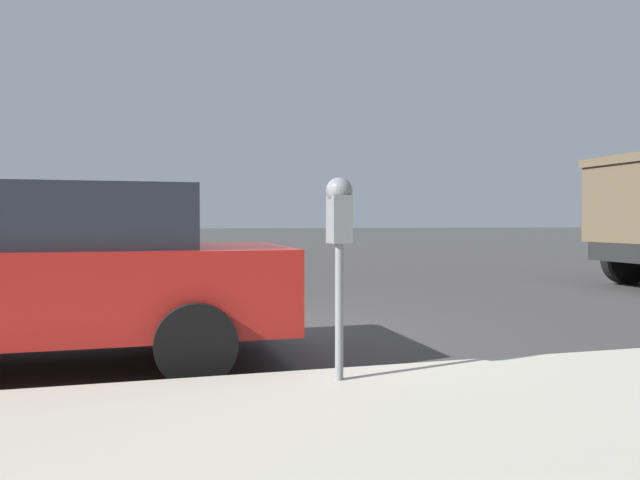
{
  "coord_description": "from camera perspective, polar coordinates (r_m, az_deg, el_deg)",
  "views": [
    {
      "loc": [
        -6.78,
        0.63,
        1.26
      ],
      "look_at": [
        -2.36,
        -0.6,
        1.13
      ],
      "focal_mm": 35.0,
      "sensor_mm": 36.0,
      "label": 1
    }
  ],
  "objects": [
    {
      "name": "ground_plane",
      "position": [
        6.92,
        -10.23,
        -8.84
      ],
      "size": [
        220.0,
        220.0,
        0.0
      ],
      "primitive_type": "plane",
      "color": "#3D3A3A"
    },
    {
      "name": "parking_meter",
      "position": [
        4.43,
        1.77,
        1.3
      ],
      "size": [
        0.21,
        0.19,
        1.45
      ],
      "color": "gray",
      "rests_on": "sidewalk"
    },
    {
      "name": "car_red",
      "position": [
        5.9,
        -25.38,
        -2.73
      ],
      "size": [
        2.08,
        4.56,
        1.57
      ],
      "rotation": [
        0.0,
        0.0,
        -0.0
      ],
      "color": "#B21E19",
      "rests_on": "ground_plane"
    }
  ]
}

